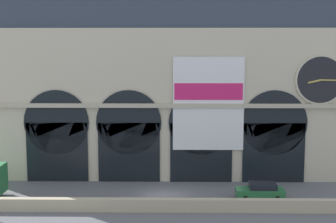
% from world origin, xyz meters
% --- Properties ---
extents(ground_plane, '(200.00, 200.00, 0.00)m').
position_xyz_m(ground_plane, '(0.00, 0.00, 0.00)').
color(ground_plane, slate).
extents(quay_parapet_wall, '(90.00, 0.70, 1.12)m').
position_xyz_m(quay_parapet_wall, '(0.00, -4.41, 0.56)').
color(quay_parapet_wall, '#BCAD8C').
rests_on(quay_parapet_wall, ground).
extents(station_building, '(39.03, 6.17, 19.15)m').
position_xyz_m(station_building, '(0.04, 7.87, 9.36)').
color(station_building, beige).
rests_on(station_building, ground).
extents(car_mideast, '(4.40, 2.22, 1.55)m').
position_xyz_m(car_mideast, '(8.94, -0.87, 0.80)').
color(car_mideast, '#2D7A42').
rests_on(car_mideast, ground).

